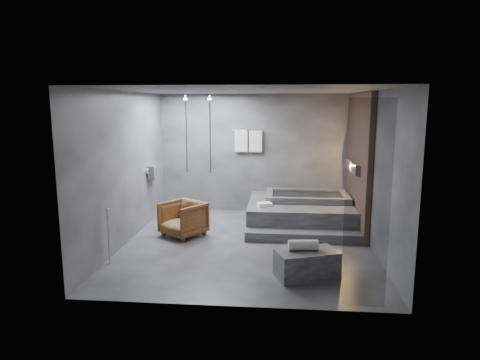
# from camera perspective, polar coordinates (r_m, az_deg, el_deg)

# --- Properties ---
(room) EXTENTS (5.00, 5.04, 2.82)m
(room) POSITION_cam_1_polar(r_m,az_deg,el_deg) (7.90, 3.94, 3.99)
(room) COLOR #2D2D2F
(room) RESTS_ON ground
(tub_deck) EXTENTS (2.20, 2.00, 0.50)m
(tub_deck) POSITION_cam_1_polar(r_m,az_deg,el_deg) (9.37, 8.02, -4.31)
(tub_deck) COLOR #323234
(tub_deck) RESTS_ON ground
(tub_step) EXTENTS (2.20, 0.36, 0.18)m
(tub_step) POSITION_cam_1_polar(r_m,az_deg,el_deg) (8.28, 8.38, -7.43)
(tub_step) COLOR #323234
(tub_step) RESTS_ON ground
(concrete_bench) EXTENTS (1.02, 0.78, 0.41)m
(concrete_bench) POSITION_cam_1_polar(r_m,az_deg,el_deg) (6.63, 8.87, -10.98)
(concrete_bench) COLOR #373639
(concrete_bench) RESTS_ON ground
(driftwood_chair) EXTENTS (1.03, 1.04, 0.68)m
(driftwood_chair) POSITION_cam_1_polar(r_m,az_deg,el_deg) (8.51, -7.60, -5.16)
(driftwood_chair) COLOR #3F230F
(driftwood_chair) RESTS_ON ground
(rolled_towel) EXTENTS (0.46, 0.21, 0.16)m
(rolled_towel) POSITION_cam_1_polar(r_m,az_deg,el_deg) (6.55, 8.42, -8.58)
(rolled_towel) COLOR white
(rolled_towel) RESTS_ON concrete_bench
(deck_towel) EXTENTS (0.33, 0.29, 0.07)m
(deck_towel) POSITION_cam_1_polar(r_m,az_deg,el_deg) (8.79, 3.30, -3.27)
(deck_towel) COLOR white
(deck_towel) RESTS_ON tub_deck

